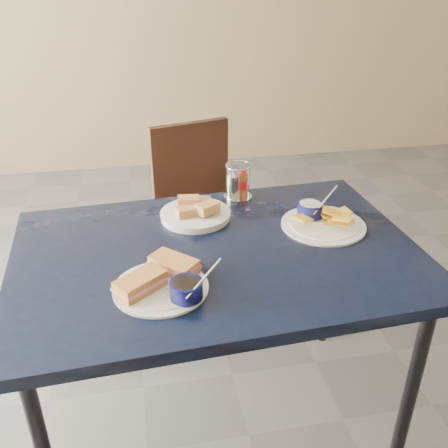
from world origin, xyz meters
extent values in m
plane|color=#56565B|center=(0.00, 0.00, 0.00)|extent=(6.00, 6.00, 0.00)
cube|color=black|center=(-0.09, -0.20, 0.73)|extent=(1.32, 0.91, 0.04)
cylinder|color=black|center=(0.46, -0.54, 0.35)|extent=(0.04, 0.04, 0.71)
cylinder|color=black|center=(-0.65, 0.15, 0.35)|extent=(0.04, 0.04, 0.71)
cylinder|color=black|center=(0.46, 0.15, 0.35)|extent=(0.04, 0.04, 0.71)
cube|color=black|center=(-0.01, 0.64, 0.42)|extent=(0.49, 0.48, 0.04)
cylinder|color=black|center=(-0.17, 0.49, 0.20)|extent=(0.03, 0.03, 0.40)
cylinder|color=black|center=(0.16, 0.49, 0.20)|extent=(0.03, 0.03, 0.40)
cylinder|color=black|center=(-0.17, 0.80, 0.20)|extent=(0.03, 0.03, 0.40)
cylinder|color=black|center=(0.16, 0.80, 0.20)|extent=(0.03, 0.03, 0.40)
cube|color=black|center=(-0.01, 0.82, 0.65)|extent=(0.40, 0.14, 0.43)
cylinder|color=white|center=(-0.29, -0.37, 0.75)|extent=(0.27, 0.27, 0.01)
cylinder|color=white|center=(-0.29, -0.37, 0.76)|extent=(0.22, 0.22, 0.00)
cube|color=#C58946|center=(-0.34, -0.38, 0.78)|extent=(0.15, 0.14, 0.04)
cube|color=#DA8785|center=(-0.34, -0.38, 0.78)|extent=(0.16, 0.15, 0.01)
cube|color=#C58946|center=(-0.24, -0.31, 0.78)|extent=(0.15, 0.15, 0.04)
cube|color=#DA8785|center=(-0.24, -0.31, 0.78)|extent=(0.16, 0.16, 0.01)
cylinder|color=#090A34|center=(-0.22, -0.44, 0.79)|extent=(0.09, 0.09, 0.05)
cylinder|color=black|center=(-0.22, -0.44, 0.80)|extent=(0.08, 0.08, 0.01)
cylinder|color=silver|center=(-0.18, -0.46, 0.83)|extent=(0.11, 0.07, 0.08)
cylinder|color=white|center=(0.30, -0.11, 0.75)|extent=(0.29, 0.29, 0.01)
cylinder|color=white|center=(0.30, -0.11, 0.76)|extent=(0.24, 0.24, 0.00)
cube|color=yellow|center=(0.33, -0.10, 0.76)|extent=(0.07, 0.08, 0.01)
cube|color=yellow|center=(0.34, -0.11, 0.77)|extent=(0.07, 0.05, 0.02)
cube|color=yellow|center=(0.31, -0.08, 0.77)|extent=(0.05, 0.07, 0.02)
cube|color=yellow|center=(0.32, -0.05, 0.78)|extent=(0.06, 0.07, 0.02)
cube|color=yellow|center=(0.35, -0.15, 0.78)|extent=(0.07, 0.08, 0.02)
cube|color=yellow|center=(0.35, -0.11, 0.79)|extent=(0.08, 0.06, 0.03)
cube|color=yellow|center=(0.21, -0.12, 0.79)|extent=(0.06, 0.08, 0.02)
cube|color=yellow|center=(0.32, -0.11, 0.80)|extent=(0.08, 0.07, 0.02)
cube|color=yellow|center=(0.33, -0.18, 0.80)|extent=(0.08, 0.08, 0.03)
cylinder|color=#090A34|center=(0.27, -0.05, 0.79)|extent=(0.09, 0.09, 0.05)
cylinder|color=beige|center=(0.27, -0.05, 0.80)|extent=(0.08, 0.08, 0.01)
cylinder|color=silver|center=(0.31, -0.07, 0.83)|extent=(0.11, 0.07, 0.08)
cylinder|color=white|center=(-0.13, 0.04, 0.76)|extent=(0.24, 0.24, 0.02)
cylinder|color=white|center=(-0.13, 0.04, 0.77)|extent=(0.20, 0.20, 0.00)
cube|color=tan|center=(-0.16, 0.02, 0.79)|extent=(0.08, 0.06, 0.03)
cube|color=tan|center=(-0.11, 0.07, 0.79)|extent=(0.09, 0.07, 0.03)
cube|color=tan|center=(-0.09, 0.01, 0.80)|extent=(0.09, 0.08, 0.03)
cube|color=tan|center=(-0.15, 0.06, 0.81)|extent=(0.08, 0.06, 0.03)
cylinder|color=silver|center=(0.05, 0.18, 0.75)|extent=(0.11, 0.11, 0.01)
cylinder|color=silver|center=(0.09, 0.21, 0.82)|extent=(0.01, 0.01, 0.13)
cylinder|color=silver|center=(0.02, 0.21, 0.82)|extent=(0.00, 0.01, 0.13)
cylinder|color=silver|center=(0.02, 0.14, 0.82)|extent=(0.00, 0.01, 0.13)
cylinder|color=silver|center=(0.09, 0.14, 0.82)|extent=(0.01, 0.01, 0.13)
torus|color=silver|center=(0.05, 0.18, 0.88)|extent=(0.10, 0.10, 0.00)
cylinder|color=silver|center=(0.03, 0.18, 0.80)|extent=(0.05, 0.05, 0.08)
cone|color=silver|center=(0.03, 0.18, 0.85)|extent=(0.04, 0.04, 0.02)
cylinder|color=brown|center=(0.08, 0.18, 0.80)|extent=(0.03, 0.03, 0.08)
cylinder|color=#A2090E|center=(0.08, 0.18, 0.80)|extent=(0.03, 0.03, 0.03)
cylinder|color=#A2090E|center=(0.08, 0.18, 0.85)|extent=(0.02, 0.02, 0.02)
camera|label=1|loc=(-0.33, -1.53, 1.58)|focal=40.00mm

